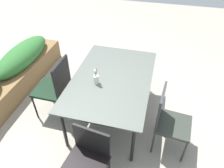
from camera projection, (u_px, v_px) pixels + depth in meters
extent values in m
plane|color=gray|center=(112.00, 115.00, 3.51)|extent=(12.00, 12.00, 0.00)
cube|color=#4C514C|center=(112.00, 78.00, 3.07)|extent=(1.76, 1.15, 0.02)
cube|color=black|center=(112.00, 80.00, 3.08)|extent=(1.73, 1.13, 0.02)
cylinder|color=black|center=(133.00, 144.00, 2.64)|extent=(0.05, 0.05, 0.75)
cylinder|color=black|center=(148.00, 74.00, 3.80)|extent=(0.05, 0.05, 0.75)
cylinder|color=black|center=(64.00, 129.00, 2.82)|extent=(0.05, 0.05, 0.75)
cylinder|color=black|center=(98.00, 66.00, 3.99)|extent=(0.05, 0.05, 0.75)
cube|color=black|center=(84.00, 167.00, 2.33)|extent=(0.53, 0.53, 0.04)
cube|color=black|center=(92.00, 141.00, 2.35)|extent=(0.09, 0.45, 0.40)
cylinder|color=black|center=(109.00, 168.00, 2.56)|extent=(0.03, 0.03, 0.43)
cylinder|color=black|center=(79.00, 156.00, 2.69)|extent=(0.03, 0.03, 0.43)
cube|color=#2C312A|center=(173.00, 125.00, 2.78)|extent=(0.50, 0.50, 0.04)
cube|color=#2D2D33|center=(161.00, 107.00, 2.67)|extent=(0.43, 0.07, 0.52)
cylinder|color=#2D2D33|center=(187.00, 128.00, 3.02)|extent=(0.03, 0.03, 0.45)
cylinder|color=#2D2D33|center=(184.00, 152.00, 2.72)|extent=(0.03, 0.03, 0.45)
cylinder|color=#2D2D33|center=(158.00, 121.00, 3.13)|extent=(0.03, 0.03, 0.45)
cylinder|color=#2D2D33|center=(153.00, 143.00, 2.83)|extent=(0.03, 0.03, 0.45)
cube|color=black|center=(51.00, 89.00, 3.30)|extent=(0.50, 0.50, 0.04)
cube|color=black|center=(62.00, 78.00, 3.08)|extent=(0.47, 0.03, 0.53)
cylinder|color=black|center=(35.00, 107.00, 3.33)|extent=(0.03, 0.03, 0.47)
cylinder|color=black|center=(49.00, 89.00, 3.67)|extent=(0.03, 0.03, 0.47)
cylinder|color=black|center=(61.00, 112.00, 3.24)|extent=(0.03, 0.03, 0.47)
cylinder|color=black|center=(72.00, 94.00, 3.58)|extent=(0.03, 0.03, 0.47)
cylinder|color=silver|center=(96.00, 80.00, 2.93)|extent=(0.08, 0.08, 0.13)
cylinder|color=#47843D|center=(96.00, 75.00, 2.88)|extent=(0.01, 0.01, 0.12)
sphere|color=#EFCC4C|center=(96.00, 71.00, 2.84)|extent=(0.03, 0.03, 0.03)
cylinder|color=#47843D|center=(96.00, 74.00, 2.86)|extent=(0.01, 0.01, 0.17)
sphere|color=#DB4C56|center=(96.00, 69.00, 2.80)|extent=(0.02, 0.02, 0.02)
cylinder|color=#47843D|center=(95.00, 75.00, 2.87)|extent=(0.01, 0.01, 0.14)
sphere|color=white|center=(95.00, 71.00, 2.82)|extent=(0.04, 0.04, 0.04)
cylinder|color=#47843D|center=(96.00, 75.00, 2.87)|extent=(0.01, 0.01, 0.13)
sphere|color=pink|center=(96.00, 71.00, 2.83)|extent=(0.03, 0.03, 0.03)
cylinder|color=#47843D|center=(95.00, 74.00, 2.87)|extent=(0.01, 0.01, 0.15)
sphere|color=pink|center=(95.00, 70.00, 2.82)|extent=(0.03, 0.03, 0.03)
cube|color=brown|center=(3.00, 93.00, 3.64)|extent=(3.39, 0.56, 0.41)
ellipsoid|color=#2D662D|center=(23.00, 55.00, 4.00)|extent=(1.52, 0.50, 0.40)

